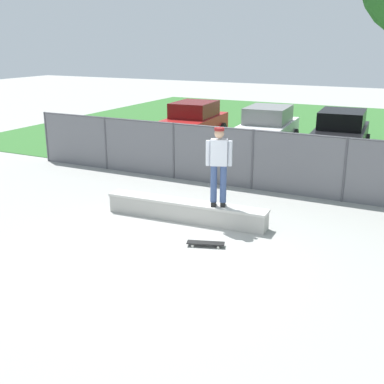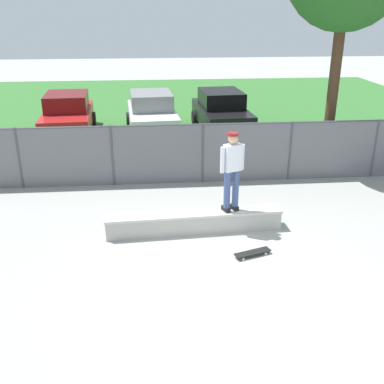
{
  "view_description": "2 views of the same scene",
  "coord_description": "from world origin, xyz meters",
  "px_view_note": "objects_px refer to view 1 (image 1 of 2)",
  "views": [
    {
      "loc": [
        4.54,
        -7.96,
        4.17
      ],
      "look_at": [
        -0.24,
        1.58,
        0.83
      ],
      "focal_mm": 45.28,
      "sensor_mm": 36.0,
      "label": 1
    },
    {
      "loc": [
        -1.44,
        -7.5,
        4.84
      ],
      "look_at": [
        -0.56,
        2.19,
        0.84
      ],
      "focal_mm": 42.38,
      "sensor_mm": 36.0,
      "label": 2
    }
  ],
  "objects_px": {
    "concrete_ledge": "(186,210)",
    "car_white": "(267,127)",
    "skateboarder": "(219,163)",
    "car_black": "(341,133)",
    "skateboard": "(206,243)",
    "car_red": "(193,121)"
  },
  "relations": [
    {
      "from": "skateboarder",
      "to": "car_black",
      "type": "relative_size",
      "value": 0.43
    },
    {
      "from": "skateboard",
      "to": "car_white",
      "type": "bearing_deg",
      "value": 101.23
    },
    {
      "from": "car_red",
      "to": "car_white",
      "type": "height_order",
      "value": "same"
    },
    {
      "from": "skateboard",
      "to": "car_black",
      "type": "height_order",
      "value": "car_black"
    },
    {
      "from": "skateboarder",
      "to": "car_red",
      "type": "relative_size",
      "value": 0.43
    },
    {
      "from": "concrete_ledge",
      "to": "car_white",
      "type": "distance_m",
      "value": 8.9
    },
    {
      "from": "car_black",
      "to": "car_white",
      "type": "bearing_deg",
      "value": -176.83
    },
    {
      "from": "skateboarder",
      "to": "car_white",
      "type": "bearing_deg",
      "value": 101.1
    },
    {
      "from": "car_black",
      "to": "concrete_ledge",
      "type": "bearing_deg",
      "value": -102.4
    },
    {
      "from": "skateboarder",
      "to": "car_black",
      "type": "bearing_deg",
      "value": 82.79
    },
    {
      "from": "concrete_ledge",
      "to": "skateboarder",
      "type": "height_order",
      "value": "skateboarder"
    },
    {
      "from": "skateboarder",
      "to": "concrete_ledge",
      "type": "bearing_deg",
      "value": -178.07
    },
    {
      "from": "skateboarder",
      "to": "skateboard",
      "type": "height_order",
      "value": "skateboarder"
    },
    {
      "from": "car_red",
      "to": "car_white",
      "type": "relative_size",
      "value": 1.0
    },
    {
      "from": "car_white",
      "to": "car_red",
      "type": "bearing_deg",
      "value": 178.74
    },
    {
      "from": "skateboarder",
      "to": "car_black",
      "type": "xyz_separation_m",
      "value": [
        1.13,
        8.96,
        -0.67
      ]
    },
    {
      "from": "skateboarder",
      "to": "car_red",
      "type": "bearing_deg",
      "value": 119.75
    },
    {
      "from": "skateboard",
      "to": "car_red",
      "type": "relative_size",
      "value": 0.19
    },
    {
      "from": "concrete_ledge",
      "to": "skateboarder",
      "type": "bearing_deg",
      "value": 1.93
    },
    {
      "from": "car_black",
      "to": "car_red",
      "type": "bearing_deg",
      "value": -179.22
    },
    {
      "from": "skateboarder",
      "to": "car_black",
      "type": "distance_m",
      "value": 9.06
    },
    {
      "from": "car_white",
      "to": "skateboarder",
      "type": "bearing_deg",
      "value": -78.9
    }
  ]
}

